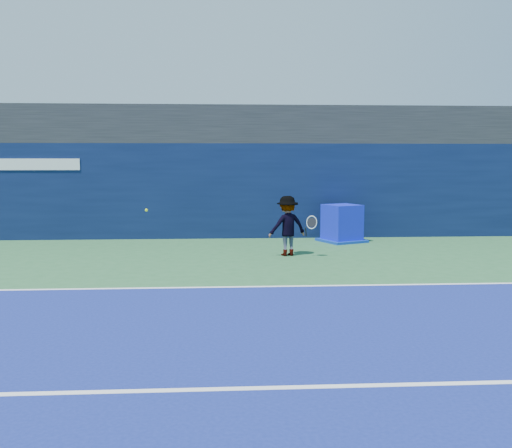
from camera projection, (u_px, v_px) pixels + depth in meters
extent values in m
plane|color=#2B6035|center=(250.00, 334.00, 8.19)|extent=(80.00, 80.00, 0.00)
cube|color=white|center=(242.00, 287.00, 11.16)|extent=(24.00, 0.10, 0.01)
cube|color=white|center=(259.00, 388.00, 6.20)|extent=(24.00, 0.10, 0.01)
cube|color=#222227|center=(233.00, 127.00, 19.19)|extent=(36.00, 3.00, 1.20)
cube|color=#0A1639|center=(234.00, 191.00, 18.43)|extent=(36.00, 1.00, 3.00)
cube|color=white|center=(5.00, 164.00, 17.41)|extent=(4.50, 0.04, 0.35)
cube|color=#0E18C7|center=(342.00, 223.00, 17.36)|extent=(1.25, 1.25, 1.13)
cube|color=#0B2B9D|center=(342.00, 240.00, 17.42)|extent=(1.56, 1.56, 0.08)
imported|color=silver|center=(287.00, 226.00, 14.80)|extent=(1.13, 0.85, 1.56)
cylinder|color=black|center=(306.00, 232.00, 14.59)|extent=(0.07, 0.14, 0.25)
torus|color=silver|center=(312.00, 222.00, 14.53)|extent=(0.29, 0.16, 0.28)
cylinder|color=black|center=(312.00, 222.00, 14.53)|extent=(0.24, 0.12, 0.24)
sphere|color=#BBDF18|center=(146.00, 210.00, 13.86)|extent=(0.07, 0.07, 0.07)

